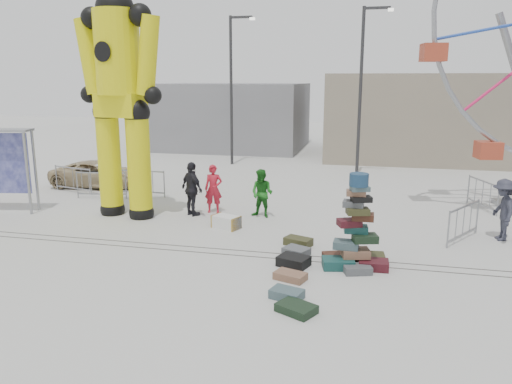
% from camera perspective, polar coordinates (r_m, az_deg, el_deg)
% --- Properties ---
extents(ground, '(90.00, 90.00, 0.00)m').
position_cam_1_polar(ground, '(13.26, -3.71, -8.05)').
color(ground, '#9E9E99').
rests_on(ground, ground).
extents(track_line_near, '(40.00, 0.04, 0.01)m').
position_cam_1_polar(track_line_near, '(13.80, -2.99, -7.18)').
color(track_line_near, '#47443F').
rests_on(track_line_near, ground).
extents(track_line_far, '(40.00, 0.04, 0.01)m').
position_cam_1_polar(track_line_far, '(14.16, -2.54, -6.64)').
color(track_line_far, '#47443F').
rests_on(track_line_far, ground).
extents(building_right, '(12.00, 8.00, 5.00)m').
position_cam_1_polar(building_right, '(32.11, 19.25, 8.15)').
color(building_right, gray).
rests_on(building_right, ground).
extents(building_left, '(10.00, 8.00, 4.40)m').
position_cam_1_polar(building_left, '(35.28, -2.85, 8.71)').
color(building_left, gray).
rests_on(building_left, ground).
extents(lamp_post_right, '(1.41, 0.25, 8.00)m').
position_cam_1_polar(lamp_post_right, '(24.86, 12.10, 12.00)').
color(lamp_post_right, '#2D2D30').
rests_on(lamp_post_right, ground).
extents(lamp_post_left, '(1.41, 0.25, 8.00)m').
position_cam_1_polar(lamp_post_left, '(27.89, -2.67, 12.32)').
color(lamp_post_left, '#2D2D30').
rests_on(lamp_post_left, ground).
extents(suitcase_tower, '(1.74, 1.54, 2.44)m').
position_cam_1_polar(suitcase_tower, '(13.04, 11.30, -5.47)').
color(suitcase_tower, '#174744').
rests_on(suitcase_tower, ground).
extents(crash_test_dummy, '(3.36, 1.47, 8.42)m').
position_cam_1_polar(crash_test_dummy, '(17.59, -15.32, 11.46)').
color(crash_test_dummy, black).
rests_on(crash_test_dummy, ground).
extents(steamer_trunk, '(0.99, 0.79, 0.41)m').
position_cam_1_polar(steamer_trunk, '(16.14, -3.42, -3.45)').
color(steamer_trunk, silver).
rests_on(steamer_trunk, ground).
extents(row_case_0, '(0.89, 0.70, 0.23)m').
position_cam_1_polar(row_case_0, '(14.56, 4.85, -5.66)').
color(row_case_0, '#38391C').
rests_on(row_case_0, ground).
extents(row_case_1, '(0.82, 0.75, 0.21)m').
position_cam_1_polar(row_case_1, '(13.79, 4.63, -6.77)').
color(row_case_1, '#53565A').
rests_on(row_case_1, ground).
extents(row_case_2, '(0.92, 0.80, 0.26)m').
position_cam_1_polar(row_case_2, '(13.01, 4.31, -7.87)').
color(row_case_2, black).
rests_on(row_case_2, ground).
extents(row_case_3, '(0.85, 0.67, 0.18)m').
position_cam_1_polar(row_case_3, '(12.17, 3.94, -9.56)').
color(row_case_3, brown).
rests_on(row_case_3, ground).
extents(row_case_4, '(0.80, 0.64, 0.21)m').
position_cam_1_polar(row_case_4, '(11.20, 3.53, -11.54)').
color(row_case_4, '#425A5F').
rests_on(row_case_4, ground).
extents(row_case_5, '(0.94, 0.85, 0.18)m').
position_cam_1_polar(row_case_5, '(10.60, 4.64, -13.12)').
color(row_case_5, black).
rests_on(row_case_5, ground).
extents(barricade_dummy_a, '(1.96, 0.59, 1.10)m').
position_cam_1_polar(barricade_dummy_a, '(22.49, -20.16, 1.34)').
color(barricade_dummy_a, gray).
rests_on(barricade_dummy_a, ground).
extents(barricade_dummy_b, '(1.99, 0.41, 1.10)m').
position_cam_1_polar(barricade_dummy_b, '(20.97, -17.25, 0.77)').
color(barricade_dummy_b, gray).
rests_on(barricade_dummy_b, ground).
extents(barricade_dummy_c, '(2.00, 0.10, 1.10)m').
position_cam_1_polar(barricade_dummy_c, '(20.94, -12.96, 1.00)').
color(barricade_dummy_c, gray).
rests_on(barricade_dummy_c, ground).
extents(barricade_wheel_front, '(1.15, 1.74, 1.10)m').
position_cam_1_polar(barricade_wheel_front, '(16.04, 22.62, -3.26)').
color(barricade_wheel_front, gray).
rests_on(barricade_wheel_front, ground).
extents(barricade_wheel_back, '(0.74, 1.92, 1.10)m').
position_cam_1_polar(barricade_wheel_back, '(20.16, 24.46, -0.28)').
color(barricade_wheel_back, gray).
rests_on(barricade_wheel_back, ground).
extents(pedestrian_red, '(0.70, 0.53, 1.74)m').
position_cam_1_polar(pedestrian_red, '(17.92, -4.88, 0.37)').
color(pedestrian_red, '#B1192A').
rests_on(pedestrian_red, ground).
extents(pedestrian_green, '(0.95, 0.82, 1.69)m').
position_cam_1_polar(pedestrian_green, '(17.25, 0.69, -0.16)').
color(pedestrian_green, '#186319').
rests_on(pedestrian_green, ground).
extents(pedestrian_black, '(1.18, 1.03, 1.91)m').
position_cam_1_polar(pedestrian_black, '(17.57, -7.32, 0.34)').
color(pedestrian_black, black).
rests_on(pedestrian_black, ground).
extents(pedestrian_grey, '(0.80, 1.26, 1.85)m').
position_cam_1_polar(pedestrian_grey, '(16.50, 26.37, -1.83)').
color(pedestrian_grey, '#282936').
rests_on(pedestrian_grey, ground).
extents(parked_suv, '(4.19, 2.07, 1.14)m').
position_cam_1_polar(parked_suv, '(23.31, -17.59, 1.97)').
color(parked_suv, tan).
rests_on(parked_suv, ground).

